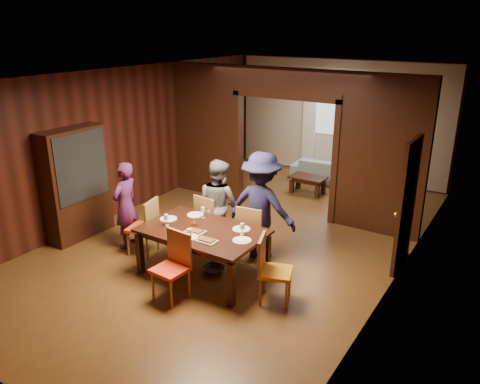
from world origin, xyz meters
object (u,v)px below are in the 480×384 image
Objects in this scene: chair_far_l at (212,221)px; hutch at (76,184)px; person_navy at (262,206)px; sofa at (333,171)px; person_grey at (218,205)px; dining_table at (203,252)px; chair_near at (170,267)px; person_purple at (126,205)px; chair_right at (276,270)px; chair_far_r at (253,232)px; coffee_table at (308,185)px; chair_left at (142,226)px.

hutch is (-2.29, -0.94, 0.52)m from chair_far_l.
person_navy reaches higher than sofa.
person_grey reaches higher than chair_far_l.
chair_near reaches higher than dining_table.
dining_table is at bearing 81.16° from person_purple.
person_navy reaches higher than chair_right.
person_purple is 1.57× the size of chair_right.
chair_far_r is at bearing 104.31° from person_purple.
chair_far_l is at bearing 4.93° from person_navy.
person_purple is 1.57× the size of chair_near.
person_purple is 1.57× the size of chair_far_l.
person_purple is at bearing -109.59° from coffee_table.
sofa is (1.69, 5.19, -0.47)m from person_purple.
person_navy reaches higher than person_grey.
chair_left is 1.00× the size of chair_far_r.
dining_table is at bearing 67.91° from chair_right.
chair_far_r is at bearing 60.53° from person_navy.
coffee_table is (-0.67, 3.27, -0.70)m from person_navy.
dining_table is 0.79m from chair_near.
person_navy is 0.97× the size of dining_table.
chair_far_r reaches higher than coffee_table.
chair_right is at bearing 126.15° from person_navy.
chair_left is 1.00× the size of chair_far_l.
chair_near is (0.47, -1.65, 0.00)m from chair_far_l.
person_grey is 0.81m from person_navy.
chair_right reaches higher than dining_table.
dining_table reaches higher than coffee_table.
chair_far_l is at bearing 117.54° from dining_table.
person_grey is 4.41m from sofa.
person_purple is at bearing 157.05° from chair_near.
hutch is (-2.72, -5.35, 0.71)m from sofa.
person_navy is (0.80, 0.08, 0.11)m from person_grey.
person_navy reaches higher than chair_far_r.
sofa is 2.49× the size of coffee_table.
coffee_table is 3.41m from chair_far_l.
chair_near is at bearing 110.76° from chair_far_l.
chair_right is (3.00, -0.14, -0.27)m from person_purple.
dining_table is (-0.45, -0.99, -0.52)m from person_navy.
person_purple is at bearing 8.80° from hutch.
chair_right is at bearing 100.00° from sofa.
dining_table is 1.91× the size of chair_near.
chair_left is at bearing 178.27° from dining_table.
person_navy is 1.86× the size of chair_right.
hutch is (-1.44, -0.11, 0.52)m from chair_left.
coffee_table is 0.82× the size of chair_left.
chair_far_r is 1.00× the size of chair_near.
sofa is 5.49m from chair_right.
chair_near is (1.73, -0.87, -0.27)m from person_purple.
chair_left reaches higher than sofa.
hutch reaches higher than sofa.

